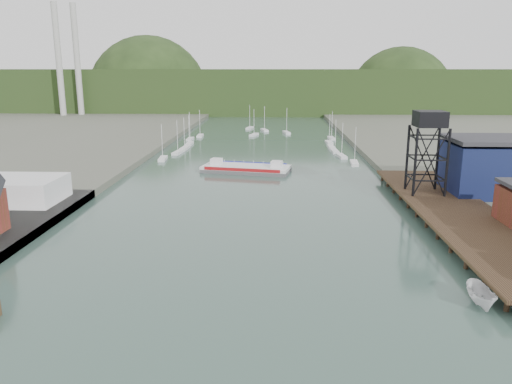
{
  "coord_description": "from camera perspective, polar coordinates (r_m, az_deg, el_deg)",
  "views": [
    {
      "loc": [
        5.43,
        -39.15,
        25.84
      ],
      "look_at": [
        1.97,
        49.48,
        4.0
      ],
      "focal_mm": 35.0,
      "sensor_mm": 36.0,
      "label": 1
    }
  ],
  "objects": [
    {
      "name": "lift_tower",
      "position": [
        102.06,
        19.23,
        7.34
      ],
      "size": [
        6.5,
        6.5,
        16.0
      ],
      "color": "black",
      "rests_on": "east_pier"
    },
    {
      "name": "ground",
      "position": [
        47.22,
        -5.02,
        -19.4
      ],
      "size": [
        600.0,
        600.0,
        0.0
      ],
      "primitive_type": "plane",
      "color": "#2C453F",
      "rests_on": "ground"
    },
    {
      "name": "distant_hills",
      "position": [
        340.98,
        0.67,
        11.23
      ],
      "size": [
        500.0,
        120.0,
        80.0
      ],
      "color": "black",
      "rests_on": "ground"
    },
    {
      "name": "smokestacks",
      "position": [
        293.65,
        -20.68,
        13.79
      ],
      "size": [
        11.2,
        8.2,
        60.0
      ],
      "color": "#A9A9A4",
      "rests_on": "ground"
    },
    {
      "name": "east_pier",
      "position": [
        93.01,
        22.01,
        -2.12
      ],
      "size": [
        14.0,
        70.0,
        2.45
      ],
      "color": "black",
      "rests_on": "ground"
    },
    {
      "name": "marina_sailboats",
      "position": [
        179.51,
        0.51,
        5.67
      ],
      "size": [
        57.71,
        92.65,
        0.9
      ],
      "color": "silver",
      "rests_on": "ground"
    },
    {
      "name": "blue_shed",
      "position": [
        110.32,
        26.06,
        2.62
      ],
      "size": [
        20.5,
        14.5,
        11.3
      ],
      "color": "#0D193A",
      "rests_on": "east_land"
    },
    {
      "name": "motorboat",
      "position": [
        62.15,
        24.35,
        -10.84
      ],
      "size": [
        2.63,
        6.29,
        2.39
      ],
      "primitive_type": "imported",
      "rotation": [
        0.0,
        0.0,
        -0.05
      ],
      "color": "silver",
      "rests_on": "ground"
    },
    {
      "name": "white_shed",
      "position": [
        104.28,
        -26.12,
        0.22
      ],
      "size": [
        18.0,
        12.0,
        4.5
      ],
      "primitive_type": "cube",
      "color": "silver",
      "rests_on": "west_quay"
    },
    {
      "name": "chain_ferry",
      "position": [
        129.22,
        -1.13,
        2.71
      ],
      "size": [
        23.66,
        13.18,
        3.22
      ],
      "rotation": [
        0.0,
        0.0,
        -0.2
      ],
      "color": "#4F4F52",
      "rests_on": "ground"
    }
  ]
}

